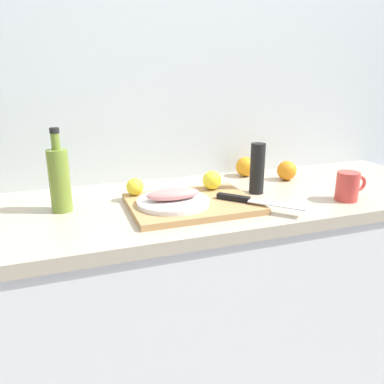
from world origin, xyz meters
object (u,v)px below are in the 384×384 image
chef_knife (249,200)px  coffee_mug_0 (348,186)px  cutting_board (192,204)px  orange_0 (287,171)px  olive_oil_bottle (59,179)px  white_plate (173,202)px  fish_fillet (173,194)px  lemon_0 (212,180)px  pepper_mill (257,168)px

chef_knife → coffee_mug_0: coffee_mug_0 is taller
cutting_board → orange_0: orange_0 is taller
olive_oil_bottle → white_plate: bearing=-18.3°
fish_fillet → olive_oil_bottle: bearing=161.7°
cutting_board → coffee_mug_0: (0.52, -0.11, 0.04)m
cutting_board → coffee_mug_0: coffee_mug_0 is taller
lemon_0 → coffee_mug_0: (0.41, -0.21, -0.00)m
white_plate → olive_oil_bottle: bearing=161.7°
fish_fillet → coffee_mug_0: coffee_mug_0 is taller
pepper_mill → olive_oil_bottle: bearing=177.0°
cutting_board → pepper_mill: pepper_mill is taller
fish_fillet → coffee_mug_0: 0.60m
chef_knife → coffee_mug_0: 0.36m
white_plate → coffee_mug_0: bearing=-10.0°
white_plate → pepper_mill: pepper_mill is taller
olive_oil_bottle → orange_0: (0.87, 0.08, -0.07)m
lemon_0 → orange_0: lemon_0 is taller
olive_oil_bottle → fish_fillet: bearing=-18.3°
pepper_mill → lemon_0: bearing=168.7°
chef_knife → orange_0: size_ratio=2.95×
white_plate → coffee_mug_0: coffee_mug_0 is taller
coffee_mug_0 → fish_fillet: bearing=170.0°
fish_fillet → orange_0: bearing=19.4°
cutting_board → olive_oil_bottle: olive_oil_bottle is taller
white_plate → olive_oil_bottle: olive_oil_bottle is taller
white_plate → fish_fillet: 0.03m
fish_fillet → chef_knife: 0.24m
olive_oil_bottle → orange_0: 0.88m
white_plate → orange_0: size_ratio=2.93×
lemon_0 → pepper_mill: (0.16, -0.03, 0.04)m
coffee_mug_0 → white_plate: bearing=170.0°
coffee_mug_0 → lemon_0: bearing=152.9°
chef_knife → pepper_mill: pepper_mill is taller
cutting_board → pepper_mill: (0.27, 0.07, 0.08)m
cutting_board → white_plate: white_plate is taller
fish_fillet → pepper_mill: bearing=12.7°
white_plate → lemon_0: bearing=31.4°
olive_oil_bottle → coffee_mug_0: size_ratio=2.26×
lemon_0 → olive_oil_bottle: 0.51m
coffee_mug_0 → chef_knife: bearing=174.6°
lemon_0 → olive_oil_bottle: (-0.51, 0.00, 0.05)m
olive_oil_bottle → orange_0: olive_oil_bottle is taller
olive_oil_bottle → coffee_mug_0: 0.95m
cutting_board → coffee_mug_0: 0.54m
lemon_0 → coffee_mug_0: coffee_mug_0 is taller
fish_fillet → pepper_mill: pepper_mill is taller
lemon_0 → olive_oil_bottle: bearing=179.7°
white_plate → pepper_mill: bearing=12.7°
white_plate → fish_fillet: (0.00, 0.00, 0.03)m
fish_fillet → pepper_mill: 0.35m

